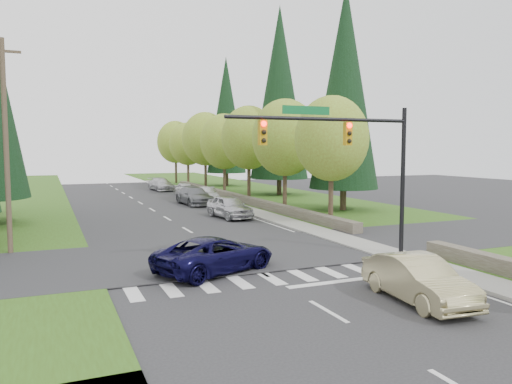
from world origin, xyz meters
TOP-DOWN VIEW (x-y plane):
  - ground at (0.00, 0.00)m, footprint 120.00×120.00m
  - grass_east at (13.00, 20.00)m, footprint 14.00×110.00m
  - cross_street at (0.00, 8.00)m, footprint 120.00×8.00m
  - sidewalk_east at (6.90, 22.00)m, footprint 1.80×80.00m
  - curb_east at (6.05, 22.00)m, footprint 0.20×80.00m
  - stone_wall_north at (8.60, 30.00)m, footprint 0.70×40.00m
  - traffic_signal at (4.37, 4.50)m, footprint 8.70×0.37m
  - utility_pole at (-9.50, 12.00)m, footprint 1.60×0.24m
  - decid_tree_0 at (9.20, 14.00)m, footprint 4.80×4.80m
  - decid_tree_1 at (9.30, 21.00)m, footprint 5.20×5.20m
  - decid_tree_2 at (9.10, 28.00)m, footprint 5.00×5.00m
  - decid_tree_3 at (9.20, 35.00)m, footprint 5.00×5.00m
  - decid_tree_4 at (9.30, 42.00)m, footprint 5.40×5.40m
  - decid_tree_5 at (9.10, 49.00)m, footprint 4.80×4.80m
  - decid_tree_6 at (9.20, 56.00)m, footprint 5.20×5.20m
  - conifer_e_a at (14.00, 20.00)m, footprint 5.44×5.44m
  - conifer_e_b at (15.00, 34.00)m, footprint 6.12×6.12m
  - conifer_e_c at (14.00, 48.00)m, footprint 5.10×5.10m
  - sedan_champagne at (3.18, -1.30)m, footprint 1.98×4.67m
  - suv_navy at (-1.65, 5.00)m, footprint 5.73×4.25m
  - parked_car_a at (4.20, 19.58)m, footprint 2.40×4.93m
  - parked_car_b at (4.20, 28.79)m, footprint 2.55×5.53m
  - parked_car_c at (5.54, 29.62)m, footprint 1.95×4.54m
  - parked_car_d at (5.60, 37.30)m, footprint 1.90×4.17m
  - parked_car_e at (4.62, 44.60)m, footprint 2.55×5.22m

SIDE VIEW (x-z plane):
  - ground at x=0.00m, z-range 0.00..0.00m
  - cross_street at x=0.00m, z-range -0.05..0.05m
  - grass_east at x=13.00m, z-range 0.00..0.06m
  - sidewalk_east at x=6.90m, z-range 0.00..0.13m
  - curb_east at x=6.05m, z-range 0.00..0.13m
  - stone_wall_north at x=8.60m, z-range 0.00..0.70m
  - parked_car_d at x=5.60m, z-range 0.00..1.39m
  - suv_navy at x=-1.65m, z-range 0.00..1.45m
  - parked_car_c at x=5.54m, z-range 0.00..1.45m
  - parked_car_e at x=4.62m, z-range 0.00..1.46m
  - sedan_champagne at x=3.18m, z-range 0.00..1.50m
  - parked_car_b at x=4.20m, z-range 0.00..1.57m
  - parked_car_a at x=4.20m, z-range 0.00..1.62m
  - traffic_signal at x=4.37m, z-range 1.58..8.38m
  - utility_pole at x=-9.50m, z-range 0.14..10.14m
  - decid_tree_5 at x=9.10m, z-range 1.38..9.68m
  - decid_tree_0 at x=9.20m, z-range 1.41..9.78m
  - decid_tree_3 at x=9.20m, z-range 1.39..9.94m
  - decid_tree_1 at x=9.30m, z-range 1.40..10.20m
  - decid_tree_6 at x=9.20m, z-range 1.43..10.30m
  - decid_tree_2 at x=9.10m, z-range 1.52..10.34m
  - decid_tree_4 at x=9.30m, z-range 1.47..10.65m
  - conifer_e_c at x=14.00m, z-range 0.89..17.69m
  - conifer_e_a at x=14.00m, z-range 0.89..18.69m
  - conifer_e_b at x=15.00m, z-range 0.89..20.69m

